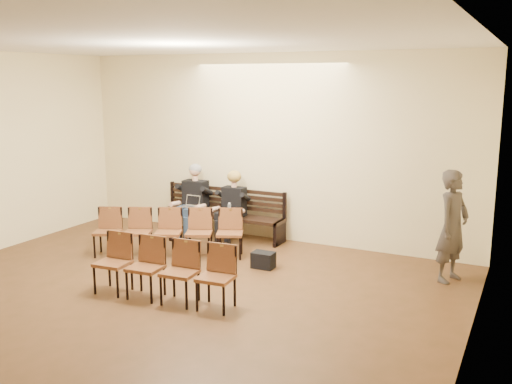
% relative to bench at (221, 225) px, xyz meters
% --- Properties ---
extents(ground, '(10.00, 10.00, 0.00)m').
position_rel_bench_xyz_m(ground, '(0.87, -4.65, -0.23)').
color(ground, brown).
rests_on(ground, ground).
extents(room_walls, '(8.02, 10.01, 3.51)m').
position_rel_bench_xyz_m(room_walls, '(0.87, -3.86, 2.31)').
color(room_walls, '#FBEAB4').
rests_on(room_walls, ground).
extents(bench, '(2.60, 0.90, 0.45)m').
position_rel_bench_xyz_m(bench, '(0.00, 0.00, 0.00)').
color(bench, black).
rests_on(bench, ground).
extents(seated_man, '(0.58, 0.81, 1.40)m').
position_rel_bench_xyz_m(seated_man, '(-0.55, -0.12, 0.48)').
color(seated_man, black).
rests_on(seated_man, ground).
extents(seated_woman, '(0.53, 0.73, 1.23)m').
position_rel_bench_xyz_m(seated_woman, '(0.31, -0.12, 0.39)').
color(seated_woman, black).
rests_on(seated_woman, ground).
extents(laptop, '(0.31, 0.25, 0.22)m').
position_rel_bench_xyz_m(laptop, '(-0.51, -0.32, 0.34)').
color(laptop, silver).
rests_on(laptop, bench).
extents(water_bottle, '(0.08, 0.08, 0.22)m').
position_rel_bench_xyz_m(water_bottle, '(0.43, -0.42, 0.33)').
color(water_bottle, silver).
rests_on(water_bottle, bench).
extents(bag, '(0.36, 0.25, 0.26)m').
position_rel_bench_xyz_m(bag, '(1.57, -1.34, -0.09)').
color(bag, black).
rests_on(bag, ground).
extents(passerby, '(0.70, 0.84, 1.97)m').
position_rel_bench_xyz_m(passerby, '(4.37, -0.60, 0.76)').
color(passerby, '#3D3632').
rests_on(passerby, ground).
extents(chair_row_front, '(2.53, 1.45, 0.83)m').
position_rel_bench_xyz_m(chair_row_front, '(-0.17, -1.50, 0.19)').
color(chair_row_front, brown).
rests_on(chair_row_front, ground).
extents(chair_row_back, '(2.12, 0.63, 0.86)m').
position_rel_bench_xyz_m(chair_row_back, '(0.91, -3.20, 0.20)').
color(chair_row_back, brown).
rests_on(chair_row_back, ground).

